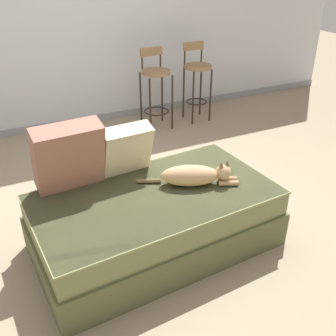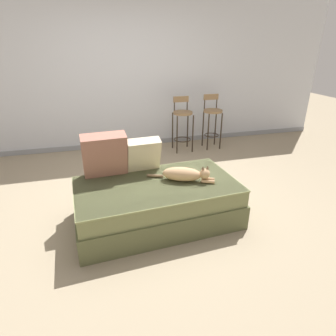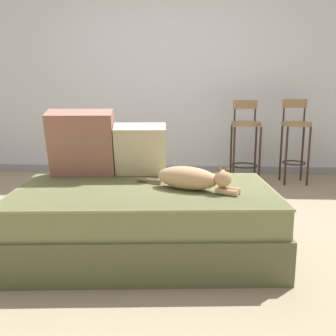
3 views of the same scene
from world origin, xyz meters
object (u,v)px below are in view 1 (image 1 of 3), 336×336
(throw_pillow_corner, at_px, (68,156))
(bar_stool_by_doorway, at_px, (197,75))
(bar_stool_near_window, at_px, (156,83))
(throw_pillow_middle, at_px, (126,149))
(couch, at_px, (155,220))
(cat, at_px, (194,175))

(throw_pillow_corner, bearing_deg, bar_stool_by_doorway, 41.17)
(bar_stool_near_window, bearing_deg, throw_pillow_middle, -120.47)
(throw_pillow_middle, height_order, bar_stool_near_window, bar_stool_near_window)
(couch, xyz_separation_m, cat, (0.31, -0.01, 0.30))
(couch, distance_m, throw_pillow_middle, 0.57)
(cat, xyz_separation_m, bar_stool_near_window, (0.65, 2.12, 0.02))
(couch, height_order, bar_stool_near_window, bar_stool_near_window)
(throw_pillow_corner, distance_m, bar_stool_by_doorway, 2.70)
(cat, bearing_deg, throw_pillow_corner, 156.64)
(throw_pillow_middle, distance_m, cat, 0.55)
(throw_pillow_corner, height_order, cat, throw_pillow_corner)
(bar_stool_near_window, distance_m, bar_stool_by_doorway, 0.57)
(couch, relative_size, throw_pillow_middle, 4.48)
(throw_pillow_middle, bearing_deg, cat, -45.11)
(couch, height_order, throw_pillow_corner, throw_pillow_corner)
(throw_pillow_middle, bearing_deg, throw_pillow_corner, -175.93)
(bar_stool_by_doorway, bearing_deg, couch, -125.86)
(throw_pillow_corner, xyz_separation_m, cat, (0.81, -0.35, -0.17))
(throw_pillow_middle, relative_size, bar_stool_near_window, 0.42)
(throw_pillow_middle, relative_size, bar_stool_by_doorway, 0.41)
(bar_stool_near_window, bearing_deg, couch, -114.32)
(couch, bearing_deg, cat, -1.39)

